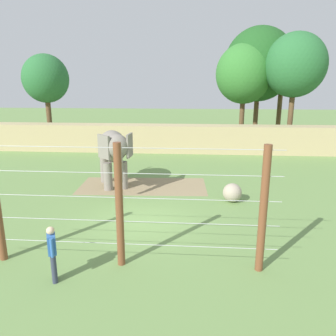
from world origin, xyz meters
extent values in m
plane|color=#6B8E4C|center=(0.00, 0.00, 0.00)|extent=(120.00, 120.00, 0.00)
cube|color=#937F5B|center=(-0.73, 4.58, 0.00)|extent=(6.97, 3.51, 0.01)
cube|color=tan|center=(0.00, 13.89, 1.09)|extent=(36.00, 1.80, 2.18)
cylinder|color=gray|center=(-1.69, 4.10, 0.73)|extent=(0.46, 0.46, 1.46)
cylinder|color=gray|center=(-2.44, 3.80, 0.73)|extent=(0.46, 0.46, 1.46)
cylinder|color=gray|center=(-2.24, 5.48, 0.73)|extent=(0.46, 0.46, 1.46)
cylinder|color=gray|center=(-2.99, 5.19, 0.73)|extent=(0.46, 0.46, 1.46)
ellipsoid|color=gray|center=(-2.34, 4.64, 2.18)|extent=(2.37, 3.07, 1.67)
ellipsoid|color=gray|center=(-1.71, 3.06, 2.47)|extent=(1.45, 1.39, 1.21)
cube|color=gray|center=(-1.16, 3.39, 2.47)|extent=(0.16, 0.95, 1.15)
cube|color=gray|center=(-2.33, 2.92, 2.47)|extent=(0.76, 0.72, 1.15)
cylinder|color=gray|center=(-1.54, 2.64, 2.04)|extent=(0.50, 0.60, 0.66)
cylinder|color=gray|center=(-1.49, 2.52, 1.58)|extent=(0.39, 0.45, 0.61)
cylinder|color=gray|center=(-1.46, 2.44, 1.15)|extent=(0.28, 0.28, 0.58)
cylinder|color=gray|center=(-2.90, 6.05, 2.07)|extent=(0.22, 0.33, 0.84)
sphere|color=tan|center=(3.84, 2.52, 0.44)|extent=(0.89, 0.89, 0.89)
cylinder|color=brown|center=(-0.19, -3.31, 1.91)|extent=(0.23, 0.23, 3.83)
cylinder|color=brown|center=(4.00, -3.31, 1.91)|extent=(0.23, 0.23, 3.83)
cylinder|color=#B7B7BC|center=(0.00, -3.31, 0.69)|extent=(8.99, 0.02, 0.02)
cylinder|color=#B7B7BC|center=(0.00, -3.31, 1.44)|extent=(8.99, 0.02, 0.02)
cylinder|color=#B7B7BC|center=(0.00, -3.31, 2.18)|extent=(8.99, 0.02, 0.02)
cylinder|color=#B7B7BC|center=(0.00, -3.31, 2.93)|extent=(8.99, 0.02, 0.02)
cylinder|color=#B7B7BC|center=(0.00, -3.31, 3.68)|extent=(8.99, 0.02, 0.02)
cylinder|color=#33384C|center=(-1.84, -4.42, 0.44)|extent=(0.15, 0.15, 0.88)
cylinder|color=#33384C|center=(-1.90, -4.28, 0.44)|extent=(0.15, 0.15, 0.88)
cube|color=#3366B2|center=(-1.87, -4.35, 1.16)|extent=(0.35, 0.42, 0.56)
sphere|color=beige|center=(-1.87, -4.35, 1.56)|extent=(0.22, 0.22, 0.22)
cylinder|color=#3366B2|center=(-1.77, -4.57, 1.16)|extent=(0.12, 0.12, 0.54)
cylinder|color=#3366B2|center=(-1.97, -4.13, 1.16)|extent=(0.12, 0.12, 0.54)
cube|color=black|center=(-2.05, -4.15, 0.94)|extent=(0.04, 0.07, 0.14)
cylinder|color=brown|center=(-10.90, 16.13, 2.08)|extent=(0.44, 0.44, 4.15)
ellipsoid|color=#286633|center=(-10.90, 16.13, 5.83)|extent=(3.94, 3.94, 4.14)
cylinder|color=brown|center=(10.27, 20.64, 2.50)|extent=(0.44, 0.44, 4.99)
ellipsoid|color=#2D6B28|center=(10.27, 20.64, 7.07)|extent=(4.90, 4.90, 5.15)
cylinder|color=brown|center=(6.38, 18.35, 2.06)|extent=(0.44, 0.44, 4.12)
ellipsoid|color=#33752D|center=(6.38, 18.35, 6.25)|extent=(5.02, 5.02, 5.27)
cylinder|color=brown|center=(10.27, 16.72, 2.38)|extent=(0.44, 0.44, 4.75)
ellipsoid|color=#286633|center=(10.27, 16.72, 6.89)|extent=(5.02, 5.02, 5.27)
cylinder|color=brown|center=(7.87, 19.65, 2.20)|extent=(0.44, 0.44, 4.40)
ellipsoid|color=#1E511E|center=(7.87, 19.65, 7.11)|extent=(6.36, 6.36, 6.68)
camera|label=1|loc=(1.95, -12.20, 5.44)|focal=34.83mm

